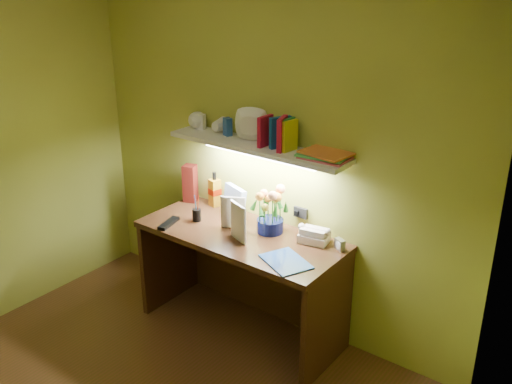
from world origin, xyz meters
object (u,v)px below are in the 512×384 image
desk (241,283)px  desk_clock (340,244)px  telephone (314,234)px  whisky_bottle (215,189)px  flower_bouquet (270,210)px

desk → desk_clock: bearing=16.7°
telephone → desk_clock: bearing=-9.1°
desk_clock → whisky_bottle: 1.07m
desk → flower_bouquet: flower_bouquet is taller
desk → telephone: size_ratio=7.68×
desk → flower_bouquet: size_ratio=4.52×
telephone → whisky_bottle: size_ratio=0.71×
desk → desk_clock: (0.63, 0.19, 0.41)m
flower_bouquet → desk: bearing=-135.8°
desk → desk_clock: size_ratio=19.86×
flower_bouquet → desk_clock: flower_bouquet is taller
whisky_bottle → flower_bouquet: bearing=-10.8°
flower_bouquet → desk_clock: size_ratio=4.40×
desk → desk_clock: desk_clock is taller
desk_clock → whisky_bottle: bearing=-159.0°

